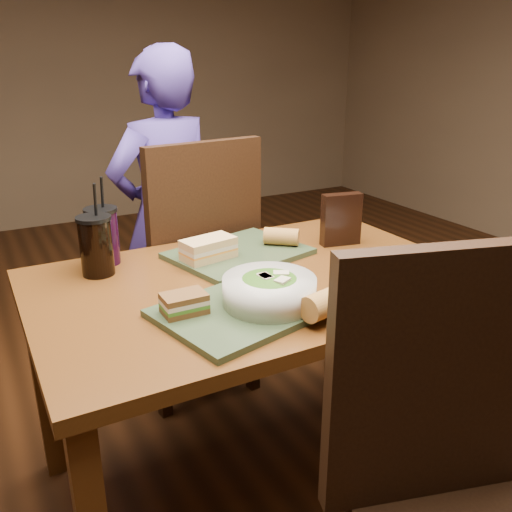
# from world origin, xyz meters

# --- Properties ---
(ground) EXTENTS (6.00, 6.00, 0.00)m
(ground) POSITION_xyz_m (0.00, 0.00, 0.00)
(ground) COLOR #381C0B
(ground) RESTS_ON ground
(dining_table) EXTENTS (1.30, 0.85, 0.75)m
(dining_table) POSITION_xyz_m (0.00, 0.00, 0.66)
(dining_table) COLOR #583111
(dining_table) RESTS_ON ground
(chair_near) EXTENTS (0.57, 0.58, 1.06)m
(chair_near) POSITION_xyz_m (0.03, -0.80, 0.59)
(chair_near) COLOR black
(chair_near) RESTS_ON ground
(chair_far) EXTENTS (0.53, 0.53, 1.09)m
(chair_far) POSITION_xyz_m (0.05, 0.59, 0.61)
(chair_far) COLOR black
(chair_far) RESTS_ON ground
(diner) EXTENTS (0.58, 0.45, 1.42)m
(diner) POSITION_xyz_m (0.02, 0.87, 0.71)
(diner) COLOR #423085
(diner) RESTS_ON ground
(tray_near) EXTENTS (0.48, 0.41, 0.02)m
(tray_near) POSITION_xyz_m (-0.14, -0.19, 0.76)
(tray_near) COLOR #2E3E25
(tray_near) RESTS_ON dining_table
(tray_far) EXTENTS (0.48, 0.41, 0.02)m
(tray_far) POSITION_xyz_m (0.04, 0.20, 0.76)
(tray_far) COLOR #2E3E25
(tray_far) RESTS_ON dining_table
(salad_bowl) EXTENTS (0.24, 0.24, 0.08)m
(salad_bowl) POSITION_xyz_m (-0.07, -0.21, 0.81)
(salad_bowl) COLOR silver
(salad_bowl) RESTS_ON tray_near
(soup_bowl) EXTENTS (0.22, 0.22, 0.07)m
(soup_bowl) POSITION_xyz_m (0.41, -0.21, 0.78)
(soup_bowl) COLOR white
(soup_bowl) RESTS_ON dining_table
(sandwich_near) EXTENTS (0.11, 0.08, 0.05)m
(sandwich_near) POSITION_xyz_m (-0.29, -0.15, 0.79)
(sandwich_near) COLOR #593819
(sandwich_near) RESTS_ON tray_near
(sandwich_far) EXTENTS (0.18, 0.12, 0.07)m
(sandwich_far) POSITION_xyz_m (-0.08, 0.18, 0.80)
(sandwich_far) COLOR tan
(sandwich_far) RESTS_ON tray_far
(baguette_near) EXTENTS (0.15, 0.10, 0.07)m
(baguette_near) POSITION_xyz_m (0.02, -0.33, 0.80)
(baguette_near) COLOR #AD7533
(baguette_near) RESTS_ON tray_near
(baguette_far) EXTENTS (0.13, 0.12, 0.06)m
(baguette_far) POSITION_xyz_m (0.20, 0.18, 0.80)
(baguette_far) COLOR #AD7533
(baguette_far) RESTS_ON tray_far
(cup_cola) EXTENTS (0.10, 0.10, 0.28)m
(cup_cola) POSITION_xyz_m (-0.41, 0.26, 0.84)
(cup_cola) COLOR black
(cup_cola) RESTS_ON dining_table
(cup_berry) EXTENTS (0.10, 0.10, 0.28)m
(cup_berry) POSITION_xyz_m (-0.36, 0.34, 0.84)
(cup_berry) COLOR black
(cup_berry) RESTS_ON dining_table
(chip_bag) EXTENTS (0.14, 0.07, 0.18)m
(chip_bag) POSITION_xyz_m (0.41, 0.13, 0.84)
(chip_bag) COLOR black
(chip_bag) RESTS_ON dining_table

